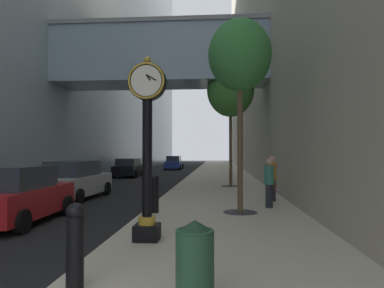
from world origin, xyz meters
name	(u,v)px	position (x,y,z in m)	size (l,w,h in m)	color
ground_plane	(188,177)	(0.00, 27.00, 0.00)	(110.00, 110.00, 0.00)	black
sidewalk_right	(220,174)	(2.63, 30.00, 0.07)	(5.27, 80.00, 0.14)	#BCB29E
street_clock	(147,139)	(0.90, 5.78, 2.39)	(0.84, 0.55, 4.11)	black
bollard_nearest	(75,244)	(0.43, 2.95, 0.79)	(0.26, 0.26, 1.24)	black
bollard_third	(155,193)	(0.43, 9.31, 0.79)	(0.26, 0.26, 1.24)	black
street_tree_near	(240,57)	(3.19, 9.53, 5.23)	(2.06, 2.06, 6.33)	#333335
street_tree_mid_near	(230,90)	(3.19, 18.21, 5.65)	(2.71, 2.71, 7.10)	#333335
trash_bin	(195,258)	(2.17, 2.76, 0.68)	(0.53, 0.53, 1.05)	#234C33
pedestrian_walking	(269,182)	(4.28, 10.61, 1.05)	(0.51, 0.51, 1.72)	#23232D
pedestrian_by_clock	(272,177)	(4.64, 12.26, 1.10)	(0.47, 0.47, 1.79)	#23232D
car_red_near	(17,196)	(-3.44, 8.00, 0.81)	(2.03, 4.05, 1.69)	#AD191E
car_silver_mid	(75,181)	(-3.86, 13.21, 0.82)	(2.07, 4.65, 1.71)	#B7BABF
car_black_far	(129,168)	(-5.01, 27.06, 0.76)	(2.04, 4.24, 1.55)	black
car_blue_trailing	(174,163)	(-2.77, 39.50, 0.79)	(1.94, 4.29, 1.62)	navy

